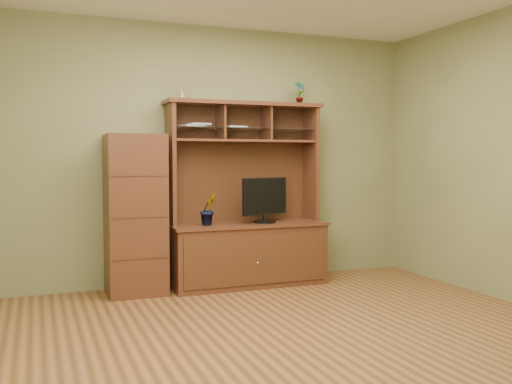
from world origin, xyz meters
TOP-DOWN VIEW (x-y plane):
  - room at (0.00, 0.00)m, footprint 4.54×4.04m
  - media_hutch at (0.25, 1.73)m, footprint 1.66×0.61m
  - monitor at (0.42, 1.65)m, footprint 0.56×0.26m
  - orchid_plant at (-0.19, 1.65)m, footprint 0.21×0.18m
  - top_plant at (0.89, 1.80)m, footprint 0.15×0.11m
  - reed_diffuser at (-0.41, 1.81)m, footprint 0.05×0.05m
  - magazines at (-0.14, 1.81)m, footprint 0.71×0.23m
  - side_cabinet at (-0.90, 1.73)m, footprint 0.55×0.50m

SIDE VIEW (x-z plane):
  - media_hutch at x=0.25m, z-range -0.43..1.47m
  - side_cabinet at x=-0.90m, z-range 0.00..1.55m
  - orchid_plant at x=-0.19m, z-range 0.65..0.97m
  - monitor at x=0.42m, z-range 0.66..1.13m
  - room at x=0.00m, z-range -0.02..2.72m
  - magazines at x=-0.14m, z-range 1.63..1.67m
  - reed_diffuser at x=-0.41m, z-range 1.87..2.14m
  - top_plant at x=0.89m, z-range 1.90..2.16m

